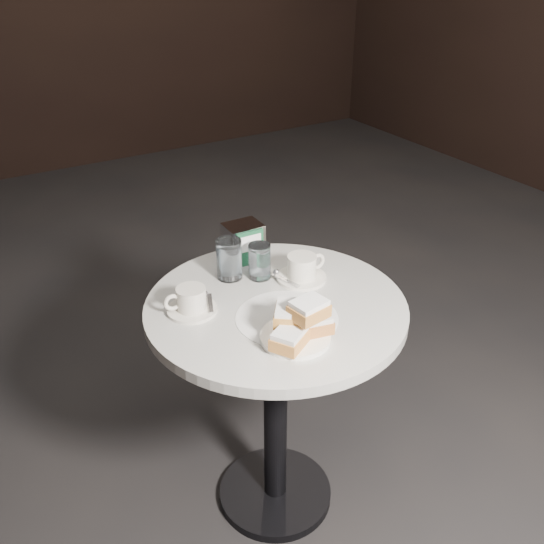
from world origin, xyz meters
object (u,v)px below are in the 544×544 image
Objects in this scene: beignet_plate at (299,325)px; water_glass_right at (260,262)px; napkin_dispenser at (243,244)px; cafe_table at (276,362)px; coffee_cup_left at (191,301)px; coffee_cup_right at (302,269)px; water_glass_left at (229,260)px.

beignet_plate is 0.32m from water_glass_right.
napkin_dispenser is at bearing 87.62° from water_glass_right.
water_glass_right is at bearing 76.87° from beignet_plate.
coffee_cup_left is at bearing 158.94° from cafe_table.
water_glass_right is (0.24, 0.06, 0.02)m from coffee_cup_left.
water_glass_right is at bearing 22.17° from coffee_cup_left.
coffee_cup_left is 0.98× the size of coffee_cup_right.
coffee_cup_right is 1.23× the size of napkin_dispenser.
napkin_dispenser is (0.00, 0.10, 0.01)m from water_glass_right.
coffee_cup_right reaches higher than coffee_cup_left.
coffee_cup_left is 0.20m from water_glass_left.
beignet_plate is 1.76× the size of water_glass_left.
coffee_cup_right is (0.34, -0.01, 0.00)m from coffee_cup_left.
coffee_cup_left is at bearing -147.90° from water_glass_left.
water_glass_right is (0.03, 0.14, 0.25)m from cafe_table.
cafe_table is at bearing -152.18° from coffee_cup_right.
cafe_table is at bearing -13.14° from coffee_cup_left.
water_glass_left is 0.09m from water_glass_right.
coffee_cup_right is at bearing 54.71° from beignet_plate.
cafe_table is at bearing -97.54° from napkin_dispenser.
water_glass_left is (0.17, 0.11, 0.03)m from coffee_cup_left.
cafe_table is 6.03× the size of napkin_dispenser.
coffee_cup_left is 0.25m from water_glass_right.
beignet_plate is 1.67× the size of napkin_dispenser.
water_glass_left is at bearing -142.38° from napkin_dispenser.
napkin_dispenser is (-0.09, 0.17, 0.03)m from coffee_cup_right.
napkin_dispenser is (0.08, 0.06, 0.01)m from water_glass_left.
cafe_table is at bearing -102.99° from water_glass_right.
coffee_cup_left is 0.34m from coffee_cup_right.
water_glass_left is at bearing 90.12° from beignet_plate.
water_glass_right is (0.07, -0.04, -0.01)m from water_glass_left.
cafe_table is 0.32m from coffee_cup_left.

